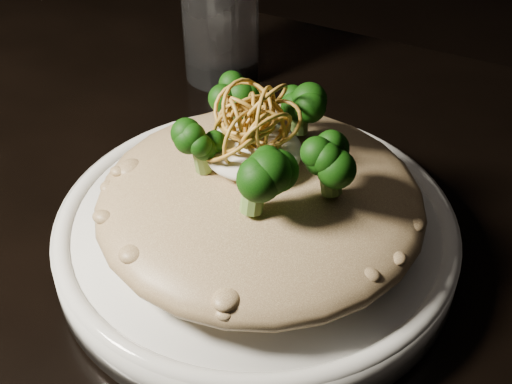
# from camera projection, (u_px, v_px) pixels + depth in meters

# --- Properties ---
(table) EXTENTS (1.10, 0.80, 0.75)m
(table) POSITION_uv_depth(u_px,v_px,m) (120.00, 328.00, 0.56)
(table) COLOR black
(table) RESTS_ON ground
(plate) EXTENTS (0.28, 0.28, 0.03)m
(plate) POSITION_uv_depth(u_px,v_px,m) (256.00, 236.00, 0.51)
(plate) COLOR silver
(plate) RESTS_ON table
(risotto) EXTENTS (0.22, 0.22, 0.05)m
(risotto) POSITION_uv_depth(u_px,v_px,m) (260.00, 201.00, 0.47)
(risotto) COLOR brown
(risotto) RESTS_ON plate
(broccoli) EXTENTS (0.12, 0.12, 0.04)m
(broccoli) POSITION_uv_depth(u_px,v_px,m) (265.00, 136.00, 0.45)
(broccoli) COLOR black
(broccoli) RESTS_ON risotto
(cheese) EXTENTS (0.06, 0.06, 0.02)m
(cheese) POSITION_uv_depth(u_px,v_px,m) (253.00, 150.00, 0.46)
(cheese) COLOR silver
(cheese) RESTS_ON risotto
(shallots) EXTENTS (0.06, 0.06, 0.04)m
(shallots) POSITION_uv_depth(u_px,v_px,m) (256.00, 116.00, 0.45)
(shallots) COLOR olive
(shallots) RESTS_ON cheese
(drinking_glass) EXTENTS (0.09, 0.09, 0.13)m
(drinking_glass) POSITION_uv_depth(u_px,v_px,m) (220.00, 15.00, 0.67)
(drinking_glass) COLOR silver
(drinking_glass) RESTS_ON table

